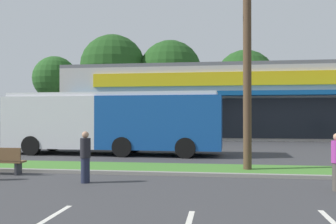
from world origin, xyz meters
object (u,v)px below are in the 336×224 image
Objects in this scene: car_3 at (62,133)px; pedestrian_near_bench at (85,157)px; utility_pole at (243,15)px; city_bus at (113,121)px; bus_stop_bench at (1,160)px; car_0 at (156,134)px.

car_3 is 16.84m from pedestrian_near_bench.
utility_pole is 0.93× the size of city_bus.
city_bus is 7.37m from bus_stop_bench.
pedestrian_near_bench is at bearing 116.68° from car_3.
utility_pole is 2.28× the size of car_3.
pedestrian_near_bench is at bearing -151.15° from utility_pole.
utility_pole reaches higher than bus_stop_bench.
utility_pole is 6.70× the size of bus_stop_bench.
car_3 is at bearing -47.81° from city_bus.
city_bus is 9.29m from car_3.
car_3 is (-12.49, 12.33, -4.96)m from utility_pole.
pedestrian_near_bench reaches higher than car_0.
utility_pole is 2.48× the size of car_0.
car_0 is at bearing 174.28° from car_3.
utility_pole is at bearing -65.74° from car_0.
car_3 reaches higher than bus_stop_bench.
car_0 is at bearing -99.68° from city_bus.
city_bus reaches higher than bus_stop_bench.
city_bus is 7.33× the size of pedestrian_near_bench.
pedestrian_near_bench is (0.30, -14.32, 0.00)m from car_0.
pedestrian_near_bench is at bearing -88.81° from car_0.
car_0 is (1.23, 6.27, -0.98)m from city_bus.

